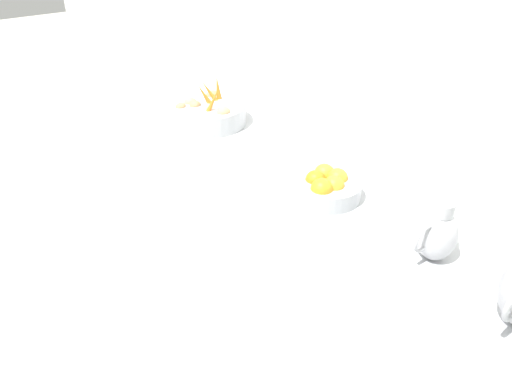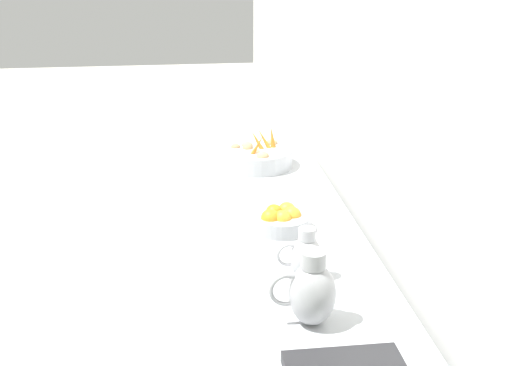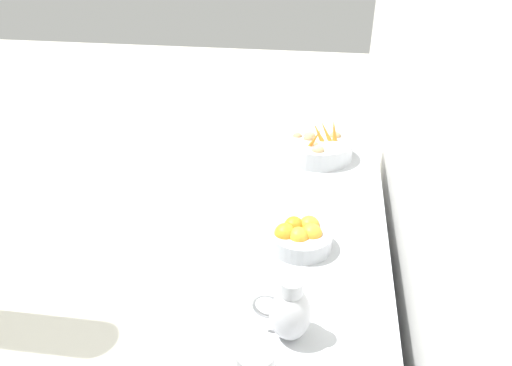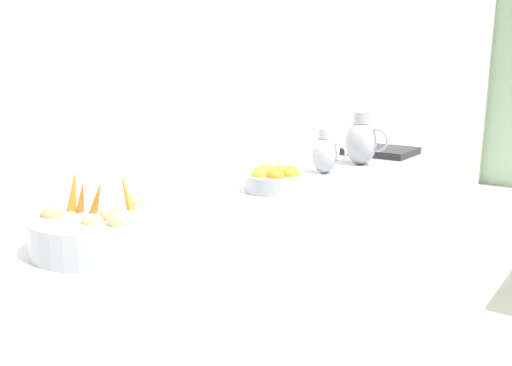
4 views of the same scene
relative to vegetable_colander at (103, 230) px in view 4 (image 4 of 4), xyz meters
name	(u,v)px [view 4 (image 4 of 4)]	position (x,y,z in m)	size (l,w,h in m)	color
tile_wall_left	(262,36)	(-0.44, 1.34, 0.56)	(0.10, 9.37, 3.00)	white
prep_counter	(286,299)	(0.04, 0.84, -0.50)	(0.73, 2.63, 0.89)	#ADAFB5
vegetable_colander	(103,230)	(0.00, 0.00, 0.00)	(0.37, 0.37, 0.21)	#ADAFB5
orange_bowl	(274,180)	(0.00, 0.81, -0.01)	(0.23, 0.23, 0.10)	#9EA0A5
metal_pitcher_tall	(362,141)	(0.02, 1.53, 0.06)	(0.21, 0.15, 0.25)	#939399
metal_pitcher_short	(325,153)	(-0.02, 1.24, 0.04)	(0.17, 0.12, 0.20)	#A3A3A8
counter_sink_basin	(381,151)	(-0.02, 1.87, -0.03)	(0.34, 0.30, 0.04)	#232326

